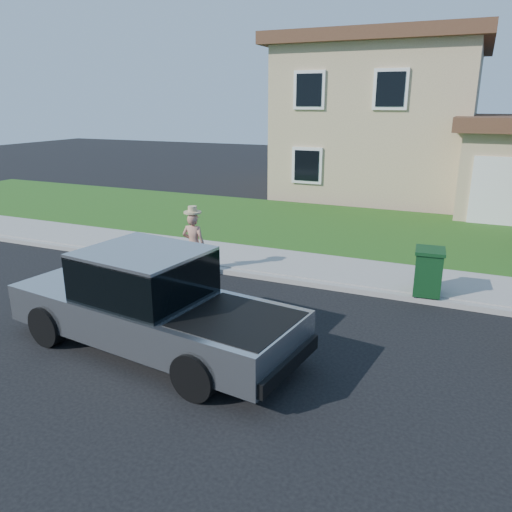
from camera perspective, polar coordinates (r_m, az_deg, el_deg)
The scene contains 8 objects.
ground at distance 9.72m, azimuth -5.02°, elevation -8.05°, with size 80.00×80.00×0.00m, color black.
curb at distance 11.81m, azimuth 6.02°, elevation -3.10°, with size 40.00×0.20×0.12m, color gray.
sidewalk at distance 12.80m, azimuth 7.54°, elevation -1.46°, with size 40.00×2.00×0.15m, color gray.
lawn at distance 17.01m, azimuth 11.83°, elevation 2.92°, with size 40.00×7.00×0.10m, color #1F4614.
house at distance 24.27m, azimuth 17.13°, elevation 14.16°, with size 14.00×11.30×6.85m.
pickup_truck at distance 8.74m, azimuth -11.92°, elevation -5.43°, with size 5.59×2.51×1.78m.
woman at distance 12.27m, azimuth -7.13°, elevation 1.44°, with size 0.61×0.43×1.76m.
trash_bin at distance 11.35m, azimuth 19.09°, elevation -1.64°, with size 0.67×0.75×1.00m.
Camera 1 is at (4.28, -7.69, 4.13)m, focal length 35.00 mm.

